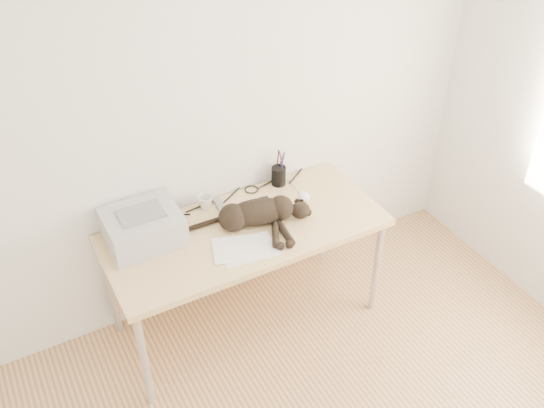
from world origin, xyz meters
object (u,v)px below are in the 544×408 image
mouse (304,195)px  desk (239,237)px  printer (143,227)px  mug (205,202)px  cat (255,214)px  pen_cup (279,175)px

mouse → desk: bearing=-169.5°
printer → mug: (0.41, 0.11, -0.05)m
printer → cat: printer is taller
desk → cat: 0.23m
pen_cup → mug: bearing=-178.9°
desk → mug: bearing=121.7°
mug → mouse: 0.60m
mug → pen_cup: bearing=1.1°
pen_cup → mouse: 0.21m
cat → printer: bearing=179.6°
printer → cat: 0.62m
desk → mouse: 0.47m
pen_cup → cat: bearing=-137.2°
cat → mug: cat is taller
printer → cat: bearing=-15.7°
mouse → mug: bearing=171.4°
printer → mouse: printer is taller
mug → printer: bearing=-165.1°
pen_cup → mouse: bearing=-70.3°
mug → pen_cup: pen_cup is taller
desk → printer: (-0.53, 0.08, 0.22)m
printer → pen_cup: (0.91, 0.12, -0.03)m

